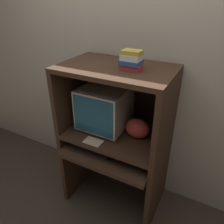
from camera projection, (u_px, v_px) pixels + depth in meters
The scene contains 11 objects.
ground_plane at pixel (102, 216), 2.09m from camera, with size 12.00×12.00×0.00m, color #3D3328.
wall_back at pixel (134, 67), 1.96m from camera, with size 6.00×0.06×2.60m.
desk_base at pixel (113, 168), 2.08m from camera, with size 0.89×0.65×0.67m.
desk_monitor_shelf at pixel (116, 134), 1.95m from camera, with size 0.89×0.58×0.13m.
hutch_upper at pixel (118, 90), 1.77m from camera, with size 0.89×0.58×0.59m.
crt_monitor at pixel (104, 107), 1.91m from camera, with size 0.40×0.40×0.38m.
keyboard at pixel (91, 148), 1.93m from camera, with size 0.41×0.14×0.03m.
mouse at pixel (117, 158), 1.80m from camera, with size 0.07×0.05×0.03m.
snack_bag at pixel (137, 128), 1.82m from camera, with size 0.20×0.15×0.17m.
book_stack at pixel (131, 60), 1.54m from camera, with size 0.15×0.12×0.14m.
paper_card at pixel (93, 142), 1.80m from camera, with size 0.15×0.10×0.00m.
Camera 1 is at (0.72, -1.15, 1.89)m, focal length 35.00 mm.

